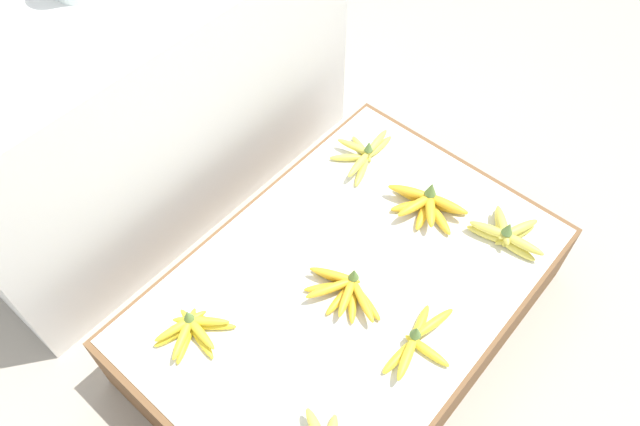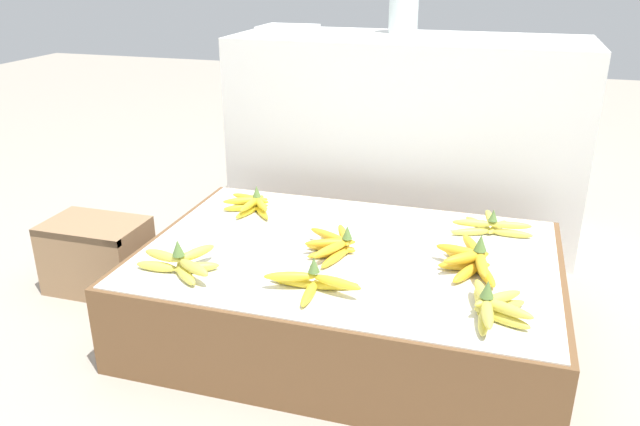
# 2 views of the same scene
# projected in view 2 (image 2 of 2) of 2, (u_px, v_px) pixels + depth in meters

# --- Properties ---
(ground_plane) EXTENTS (10.00, 10.00, 0.00)m
(ground_plane) POSITION_uv_depth(u_px,v_px,m) (347.00, 329.00, 1.95)
(ground_plane) COLOR #A89E8E
(display_platform) EXTENTS (1.22, 0.84, 0.27)m
(display_platform) POSITION_uv_depth(u_px,v_px,m) (348.00, 292.00, 1.90)
(display_platform) COLOR brown
(display_platform) RESTS_ON ground_plane
(back_vendor_table) EXTENTS (1.38, 0.52, 0.80)m
(back_vendor_table) POSITION_uv_depth(u_px,v_px,m) (405.00, 137.00, 2.56)
(back_vendor_table) COLOR white
(back_vendor_table) RESTS_ON ground_plane
(wooden_crate) EXTENTS (0.33, 0.22, 0.25)m
(wooden_crate) POSITION_uv_depth(u_px,v_px,m) (97.00, 255.00, 2.16)
(wooden_crate) COLOR #997551
(wooden_crate) RESTS_ON ground_plane
(banana_bunch_front_left) EXTENTS (0.25, 0.19, 0.10)m
(banana_bunch_front_left) POSITION_uv_depth(u_px,v_px,m) (182.00, 263.00, 1.71)
(banana_bunch_front_left) COLOR #DBCC4C
(banana_bunch_front_left) RESTS_ON display_platform
(banana_bunch_front_midleft) EXTENTS (0.27, 0.16, 0.09)m
(banana_bunch_front_midleft) POSITION_uv_depth(u_px,v_px,m) (313.00, 282.00, 1.62)
(banana_bunch_front_midleft) COLOR yellow
(banana_bunch_front_midleft) RESTS_ON display_platform
(banana_bunch_front_midright) EXTENTS (0.16, 0.23, 0.10)m
(banana_bunch_front_midright) POSITION_uv_depth(u_px,v_px,m) (492.00, 307.00, 1.50)
(banana_bunch_front_midright) COLOR #DBCC4C
(banana_bunch_front_midright) RESTS_ON display_platform
(banana_bunch_middle_midleft) EXTENTS (0.16, 0.26, 0.09)m
(banana_bunch_middle_midleft) POSITION_uv_depth(u_px,v_px,m) (335.00, 244.00, 1.84)
(banana_bunch_middle_midleft) COLOR gold
(banana_bunch_middle_midleft) RESTS_ON display_platform
(banana_bunch_middle_midright) EXTENTS (0.19, 0.25, 0.11)m
(banana_bunch_middle_midright) POSITION_uv_depth(u_px,v_px,m) (471.00, 260.00, 1.73)
(banana_bunch_middle_midright) COLOR gold
(banana_bunch_middle_midright) RESTS_ON display_platform
(banana_bunch_back_left) EXTENTS (0.20, 0.16, 0.09)m
(banana_bunch_back_left) POSITION_uv_depth(u_px,v_px,m) (252.00, 204.00, 2.14)
(banana_bunch_back_left) COLOR yellow
(banana_bunch_back_left) RESTS_ON display_platform
(banana_bunch_back_midright) EXTENTS (0.25, 0.17, 0.09)m
(banana_bunch_back_midright) POSITION_uv_depth(u_px,v_px,m) (490.00, 225.00, 1.97)
(banana_bunch_back_midright) COLOR #DBCC4C
(banana_bunch_back_midright) RESTS_ON display_platform
(glass_jar) EXTENTS (0.12, 0.12, 0.21)m
(glass_jar) POSITION_uv_depth(u_px,v_px,m) (404.00, 6.00, 2.48)
(glass_jar) COLOR silver
(glass_jar) RESTS_ON back_vendor_table
(foam_tray_white) EXTENTS (0.23, 0.20, 0.02)m
(foam_tray_white) POSITION_uv_depth(u_px,v_px,m) (288.00, 28.00, 2.63)
(foam_tray_white) COLOR white
(foam_tray_white) RESTS_ON back_vendor_table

